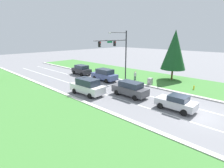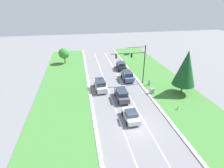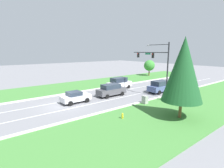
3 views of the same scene
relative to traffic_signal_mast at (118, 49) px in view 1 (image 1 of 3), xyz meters
name	(u,v)px [view 1 (image 1 of 3)]	position (x,y,z in m)	size (l,w,h in m)	color
ground_plane	(196,115)	(-4.30, -14.36, -5.61)	(160.00, 160.00, 0.00)	slate
curb_strip_right	(213,100)	(1.35, -14.36, -5.54)	(0.50, 90.00, 0.15)	beige
curb_strip_left	(171,138)	(-9.95, -14.36, -5.54)	(0.50, 90.00, 0.15)	beige
grass_verge_right	(223,91)	(6.60, -14.36, -5.57)	(10.00, 90.00, 0.08)	#427F38
lane_stripe_inner_left	(190,121)	(-6.10, -14.36, -5.61)	(0.14, 81.00, 0.01)	white
lane_stripe_inner_right	(202,110)	(-2.50, -14.36, -5.61)	(0.14, 81.00, 0.01)	white
traffic_signal_mast	(118,49)	(0.00, 0.00, 0.00)	(7.29, 0.41, 8.51)	black
slate_blue_suv	(104,75)	(-0.90, 2.41, -4.53)	(2.25, 4.97, 2.09)	#475684
graphite_suv	(130,89)	(-4.28, -5.94, -4.61)	(2.13, 4.91, 1.95)	#4C4C51
white_suv	(87,86)	(-7.69, -1.33, -4.51)	(2.37, 5.16, 2.18)	white
charcoal_suv	(81,70)	(-0.62, 9.46, -4.59)	(2.28, 4.59, 1.96)	#28282D
silver_sedan	(176,102)	(-4.42, -12.24, -4.78)	(2.09, 4.13, 1.64)	silver
utility_cabinet	(150,82)	(2.08, -5.02, -5.03)	(0.70, 0.60, 1.17)	#9E9E99
pedestrian	(135,75)	(2.81, -1.51, -4.67)	(0.43, 0.33, 1.69)	#232842
fire_hydrant	(194,88)	(4.24, -11.06, -5.27)	(0.34, 0.20, 0.70)	gold
conifer_near_right_tree	(174,50)	(7.87, -5.93, -0.29)	(4.22, 4.22, 8.71)	brown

